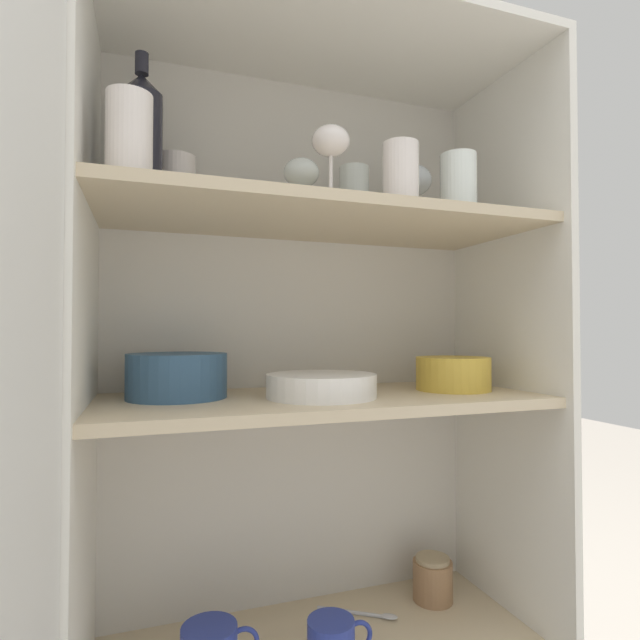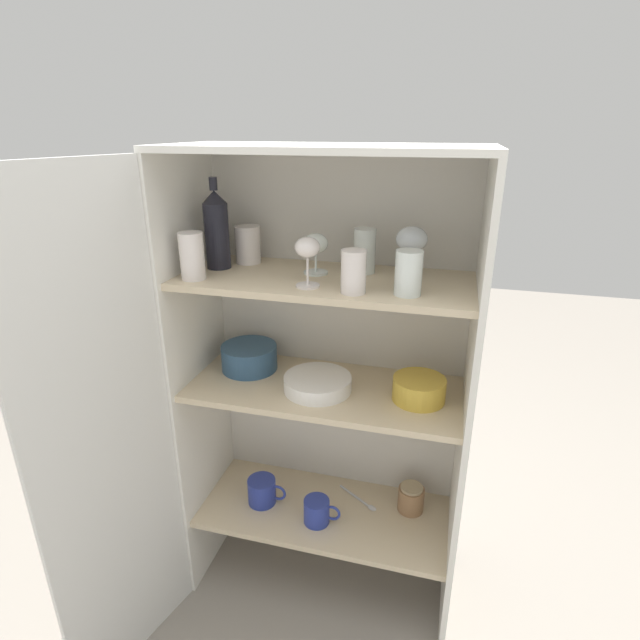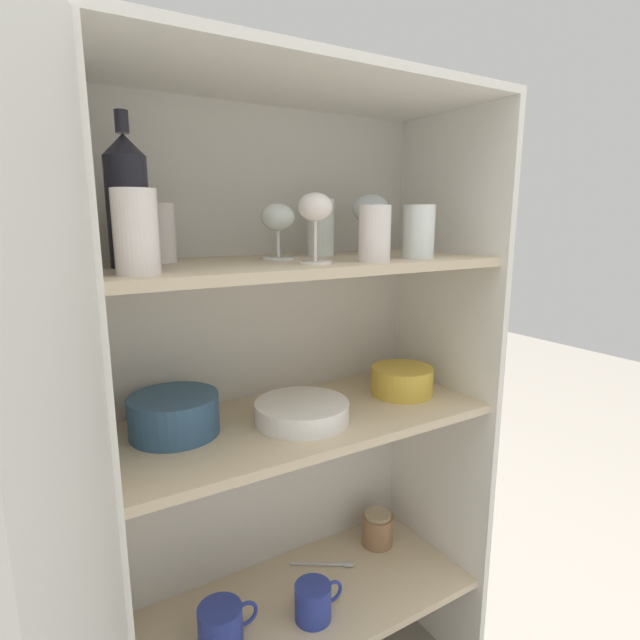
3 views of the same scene
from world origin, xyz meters
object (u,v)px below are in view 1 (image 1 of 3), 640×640
at_px(wine_bottle, 141,137).
at_px(plate_stack_white, 321,386).
at_px(mixing_bowl_large, 177,374).
at_px(serving_bowl_small, 453,372).
at_px(storage_jar, 433,579).

relative_size(wine_bottle, plate_stack_white, 1.29).
relative_size(wine_bottle, mixing_bowl_large, 1.46).
distance_m(plate_stack_white, serving_bowl_small, 0.31).
bearing_deg(serving_bowl_small, mixing_bowl_large, 173.89).
xyz_separation_m(mixing_bowl_large, serving_bowl_small, (0.57, -0.06, -0.01)).
bearing_deg(wine_bottle, plate_stack_white, -8.02).
bearing_deg(plate_stack_white, serving_bowl_small, 3.83).
bearing_deg(plate_stack_white, mixing_bowl_large, 162.65).
height_order(plate_stack_white, mixing_bowl_large, mixing_bowl_large).
bearing_deg(mixing_bowl_large, serving_bowl_small, -6.11).
bearing_deg(serving_bowl_small, plate_stack_white, -176.17).
height_order(wine_bottle, plate_stack_white, wine_bottle).
xyz_separation_m(mixing_bowl_large, storage_jar, (0.57, 0.02, -0.49)).
bearing_deg(wine_bottle, storage_jar, 5.34).
xyz_separation_m(plate_stack_white, serving_bowl_small, (0.31, 0.02, 0.02)).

